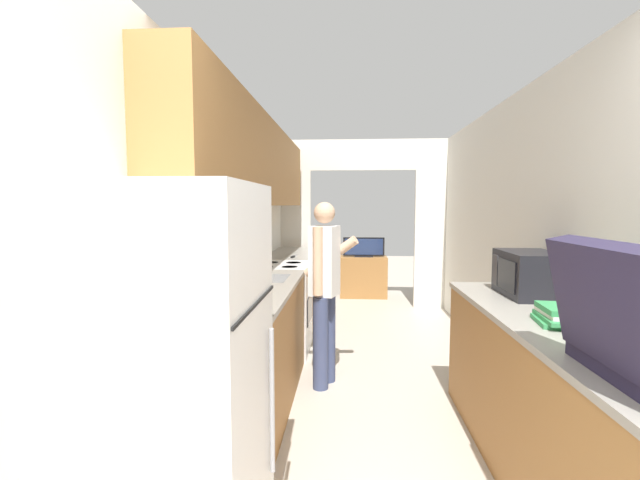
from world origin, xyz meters
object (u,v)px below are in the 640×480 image
object	(u,v)px
microwave	(530,274)
book_stack	(561,316)
knife	(294,256)
tv_cabinet	(363,277)
television	(364,247)
refrigerator	(171,392)
range_oven	(280,307)
person	(324,289)

from	to	relation	value
microwave	book_stack	bearing A→B (deg)	-100.39
microwave	knife	world-z (taller)	microwave
book_stack	microwave	bearing A→B (deg)	79.61
tv_cabinet	television	bearing A→B (deg)	-90.00
tv_cabinet	knife	distance (m)	2.35
refrigerator	tv_cabinet	distance (m)	5.65
refrigerator	range_oven	distance (m)	2.83
tv_cabinet	book_stack	bearing A→B (deg)	-80.02
refrigerator	book_stack	distance (m)	1.92
television	refrigerator	bearing A→B (deg)	-99.61
refrigerator	book_stack	world-z (taller)	refrigerator
microwave	tv_cabinet	distance (m)	4.33
person	tv_cabinet	distance (m)	3.63
television	knife	world-z (taller)	television
tv_cabinet	television	distance (m)	0.50
refrigerator	tv_cabinet	world-z (taller)	refrigerator
refrigerator	tv_cabinet	size ratio (longest dim) A/B	2.10
refrigerator	tv_cabinet	bearing A→B (deg)	80.46
tv_cabinet	knife	size ratio (longest dim) A/B	2.20
refrigerator	knife	xyz separation A→B (m)	(0.03, 3.46, 0.12)
book_stack	range_oven	bearing A→B (deg)	130.62
person	book_stack	distance (m)	1.84
range_oven	tv_cabinet	world-z (taller)	range_oven
knife	tv_cabinet	bearing A→B (deg)	76.04
book_stack	tv_cabinet	distance (m)	4.97
book_stack	tv_cabinet	xyz separation A→B (m)	(-0.86, 4.86, -0.62)
book_stack	knife	world-z (taller)	book_stack
person	refrigerator	bearing A→B (deg)	-175.16
television	knife	xyz separation A→B (m)	(-0.90, -2.05, 0.09)
tv_cabinet	knife	world-z (taller)	knife
tv_cabinet	television	xyz separation A→B (m)	(0.00, -0.04, 0.50)
knife	microwave	bearing A→B (deg)	-38.17
microwave	television	world-z (taller)	microwave
refrigerator	microwave	xyz separation A→B (m)	(1.92, 1.40, 0.26)
range_oven	television	distance (m)	2.89
knife	range_oven	bearing A→B (deg)	-86.15
refrigerator	knife	bearing A→B (deg)	89.49
television	person	bearing A→B (deg)	-97.25
book_stack	television	size ratio (longest dim) A/B	0.47
television	tv_cabinet	bearing A→B (deg)	90.00
refrigerator	microwave	world-z (taller)	refrigerator
knife	refrigerator	bearing A→B (deg)	-81.15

